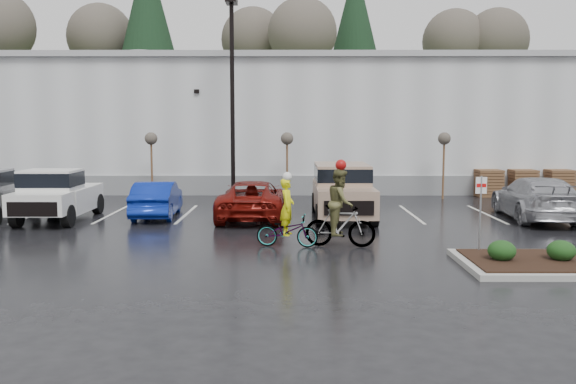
{
  "coord_description": "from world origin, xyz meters",
  "views": [
    {
      "loc": [
        -1.35,
        -16.13,
        3.6
      ],
      "look_at": [
        -1.42,
        4.36,
        1.3
      ],
      "focal_mm": 38.0,
      "sensor_mm": 36.0,
      "label": 1
    }
  ],
  "objects_px": {
    "pallet_stack_c": "(559,183)",
    "car_far_silver": "(536,198)",
    "pallet_stack_a": "(488,183)",
    "sapling_mid": "(287,142)",
    "lamppost": "(232,78)",
    "car_blue": "(157,199)",
    "car_red": "(253,200)",
    "cyclist_olive": "(340,216)",
    "pallet_stack_b": "(523,183)",
    "sapling_east": "(444,142)",
    "suv_tan": "(343,192)",
    "pickup_white": "(61,194)",
    "fire_lane_sign": "(481,205)",
    "cyclist_hivis": "(287,224)",
    "sapling_west": "(151,142)"
  },
  "relations": [
    {
      "from": "fire_lane_sign",
      "to": "sapling_mid",
      "type": "bearing_deg",
      "value": 112.49
    },
    {
      "from": "sapling_east",
      "to": "car_red",
      "type": "xyz_separation_m",
      "value": [
        -8.78,
        -6.13,
        -2.0
      ]
    },
    {
      "from": "sapling_east",
      "to": "pallet_stack_c",
      "type": "height_order",
      "value": "sapling_east"
    },
    {
      "from": "pallet_stack_a",
      "to": "car_far_silver",
      "type": "distance_m",
      "value": 7.3
    },
    {
      "from": "sapling_mid",
      "to": "car_far_silver",
      "type": "distance_m",
      "value": 11.51
    },
    {
      "from": "pallet_stack_c",
      "to": "pallet_stack_a",
      "type": "bearing_deg",
      "value": 180.0
    },
    {
      "from": "car_blue",
      "to": "sapling_west",
      "type": "bearing_deg",
      "value": -78.89
    },
    {
      "from": "car_blue",
      "to": "pallet_stack_b",
      "type": "bearing_deg",
      "value": -161.46
    },
    {
      "from": "suv_tan",
      "to": "cyclist_olive",
      "type": "distance_m",
      "value": 5.41
    },
    {
      "from": "sapling_mid",
      "to": "pallet_stack_a",
      "type": "xyz_separation_m",
      "value": [
        10.0,
        1.0,
        -2.05
      ]
    },
    {
      "from": "lamppost",
      "to": "pallet_stack_b",
      "type": "height_order",
      "value": "lamppost"
    },
    {
      "from": "pickup_white",
      "to": "pallet_stack_b",
      "type": "bearing_deg",
      "value": 20.09
    },
    {
      "from": "sapling_mid",
      "to": "pallet_stack_a",
      "type": "bearing_deg",
      "value": 5.71
    },
    {
      "from": "lamppost",
      "to": "cyclist_hivis",
      "type": "bearing_deg",
      "value": -76.29
    },
    {
      "from": "car_far_silver",
      "to": "cyclist_olive",
      "type": "xyz_separation_m",
      "value": [
        -7.83,
        -5.22,
        0.12
      ]
    },
    {
      "from": "car_red",
      "to": "cyclist_olive",
      "type": "distance_m",
      "value": 6.1
    },
    {
      "from": "sapling_west",
      "to": "pallet_stack_b",
      "type": "distance_m",
      "value": 18.34
    },
    {
      "from": "suv_tan",
      "to": "cyclist_hivis",
      "type": "relative_size",
      "value": 2.31
    },
    {
      "from": "pallet_stack_c",
      "to": "car_far_silver",
      "type": "distance_m",
      "value": 8.33
    },
    {
      "from": "pickup_white",
      "to": "suv_tan",
      "type": "distance_m",
      "value": 10.65
    },
    {
      "from": "sapling_mid",
      "to": "fire_lane_sign",
      "type": "distance_m",
      "value": 13.92
    },
    {
      "from": "pallet_stack_c",
      "to": "cyclist_hivis",
      "type": "xyz_separation_m",
      "value": [
        -13.44,
        -12.5,
        0.01
      ]
    },
    {
      "from": "sapling_east",
      "to": "sapling_west",
      "type": "bearing_deg",
      "value": 180.0
    },
    {
      "from": "cyclist_hivis",
      "to": "pallet_stack_b",
      "type": "bearing_deg",
      "value": -33.75
    },
    {
      "from": "lamppost",
      "to": "pallet_stack_a",
      "type": "height_order",
      "value": "lamppost"
    },
    {
      "from": "lamppost",
      "to": "fire_lane_sign",
      "type": "xyz_separation_m",
      "value": [
        7.8,
        -11.8,
        -4.28
      ]
    },
    {
      "from": "pallet_stack_a",
      "to": "car_blue",
      "type": "xyz_separation_m",
      "value": [
        -15.02,
        -6.73,
        0.02
      ]
    },
    {
      "from": "car_far_silver",
      "to": "cyclist_hivis",
      "type": "distance_m",
      "value": 10.74
    },
    {
      "from": "sapling_west",
      "to": "pallet_stack_a",
      "type": "distance_m",
      "value": 16.66
    },
    {
      "from": "pallet_stack_b",
      "to": "car_far_silver",
      "type": "relative_size",
      "value": 0.24
    },
    {
      "from": "sapling_west",
      "to": "lamppost",
      "type": "bearing_deg",
      "value": -14.04
    },
    {
      "from": "pallet_stack_a",
      "to": "car_red",
      "type": "xyz_separation_m",
      "value": [
        -11.28,
        -7.13,
        0.05
      ]
    },
    {
      "from": "sapling_mid",
      "to": "lamppost",
      "type": "bearing_deg",
      "value": -158.2
    },
    {
      "from": "sapling_mid",
      "to": "suv_tan",
      "type": "distance_m",
      "value": 6.7
    },
    {
      "from": "pickup_white",
      "to": "cyclist_hivis",
      "type": "bearing_deg",
      "value": -30.86
    },
    {
      "from": "pallet_stack_b",
      "to": "lamppost",
      "type": "bearing_deg",
      "value": -171.98
    },
    {
      "from": "sapling_east",
      "to": "cyclist_hivis",
      "type": "height_order",
      "value": "sapling_east"
    },
    {
      "from": "car_red",
      "to": "suv_tan",
      "type": "height_order",
      "value": "suv_tan"
    },
    {
      "from": "car_far_silver",
      "to": "cyclist_olive",
      "type": "height_order",
      "value": "cyclist_olive"
    },
    {
      "from": "pallet_stack_b",
      "to": "fire_lane_sign",
      "type": "height_order",
      "value": "fire_lane_sign"
    },
    {
      "from": "sapling_west",
      "to": "pallet_stack_c",
      "type": "bearing_deg",
      "value": 2.86
    },
    {
      "from": "sapling_mid",
      "to": "car_blue",
      "type": "distance_m",
      "value": 7.88
    },
    {
      "from": "lamppost",
      "to": "car_blue",
      "type": "bearing_deg",
      "value": -118.06
    },
    {
      "from": "pickup_white",
      "to": "car_red",
      "type": "height_order",
      "value": "pickup_white"
    },
    {
      "from": "car_blue",
      "to": "car_red",
      "type": "height_order",
      "value": "car_red"
    },
    {
      "from": "pallet_stack_a",
      "to": "pallet_stack_b",
      "type": "bearing_deg",
      "value": 0.0
    },
    {
      "from": "pickup_white",
      "to": "cyclist_olive",
      "type": "height_order",
      "value": "cyclist_olive"
    },
    {
      "from": "sapling_west",
      "to": "suv_tan",
      "type": "bearing_deg",
      "value": -35.27
    },
    {
      "from": "pallet_stack_a",
      "to": "car_far_silver",
      "type": "relative_size",
      "value": 0.24
    },
    {
      "from": "pallet_stack_b",
      "to": "suv_tan",
      "type": "relative_size",
      "value": 0.26
    }
  ]
}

